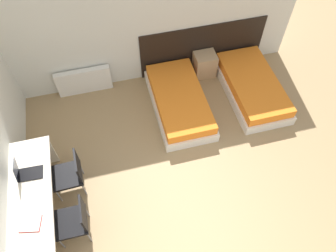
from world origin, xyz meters
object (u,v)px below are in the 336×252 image
at_px(bed_near_window, 179,101).
at_px(laptop, 26,172).
at_px(chair_near_laptop, 70,173).
at_px(chair_near_notebook, 75,220).
at_px(bed_near_door, 252,87).
at_px(nightstand, 205,65).

bearing_deg(bed_near_window, laptop, -155.29).
distance_m(bed_near_window, laptop, 3.05).
bearing_deg(chair_near_laptop, chair_near_notebook, -91.55).
height_order(bed_near_door, laptop, laptop).
xyz_separation_m(bed_near_door, chair_near_laptop, (-3.67, -1.21, 0.27)).
height_order(bed_near_door, chair_near_laptop, chair_near_laptop).
distance_m(nightstand, chair_near_notebook, 4.02).
distance_m(bed_near_window, chair_near_notebook, 2.94).
height_order(chair_near_laptop, laptop, laptop).
bearing_deg(chair_near_notebook, bed_near_door, 29.26).
bearing_deg(nightstand, laptop, -149.79).
xyz_separation_m(bed_near_window, bed_near_door, (1.53, 0.00, 0.00)).
bearing_deg(nightstand, bed_near_window, -134.59).
xyz_separation_m(chair_near_laptop, chair_near_notebook, (0.00, -0.78, 0.00)).
xyz_separation_m(bed_near_door, nightstand, (-0.76, 0.78, 0.07)).
bearing_deg(chair_near_notebook, nightstand, 44.38).
relative_size(chair_near_laptop, laptop, 2.22).
relative_size(bed_near_window, nightstand, 3.62).
height_order(bed_near_window, nightstand, nightstand).
height_order(bed_near_door, nightstand, nightstand).
relative_size(bed_near_door, chair_near_laptop, 2.32).
xyz_separation_m(bed_near_window, chair_near_laptop, (-2.14, -1.21, 0.27)).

